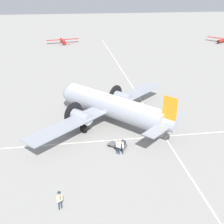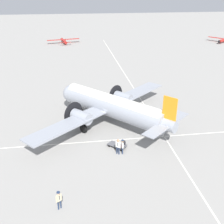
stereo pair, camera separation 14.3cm
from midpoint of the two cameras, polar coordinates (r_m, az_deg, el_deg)
ground_plane at (r=37.16m, az=-0.11°, el=-2.38°), size 300.00×300.00×0.00m
apron_line_eastwest at (r=38.35m, az=8.50°, el=-1.77°), size 120.00×0.16×0.01m
apron_line_northsouth at (r=33.46m, az=0.96°, el=-5.66°), size 0.16×120.00×0.01m
airliner_main at (r=36.33m, az=-0.64°, el=1.40°), size 18.98×19.83×5.87m
crew_foreground at (r=24.11m, az=-10.77°, el=-16.88°), size 0.40×0.49×1.71m
passenger_boarding at (r=30.43m, az=2.07°, el=-6.72°), size 0.57×0.30×1.68m
ramp_agent at (r=30.30m, az=1.16°, el=-6.74°), size 0.43×0.50×1.81m
suitcase_near_door at (r=31.59m, az=1.66°, el=-7.08°), size 0.40×0.18×0.59m
suitcase_upright_spare at (r=32.17m, az=2.48°, el=-6.42°), size 0.38×0.19×0.64m
baggage_cart at (r=31.86m, az=0.96°, el=-6.78°), size 2.19×2.25×0.56m
light_aircraft_distant at (r=90.71m, az=-10.01°, el=14.09°), size 7.54×10.00×1.94m
light_aircraft_taxiing at (r=97.14m, az=21.68°, el=13.48°), size 9.40×8.04×2.06m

